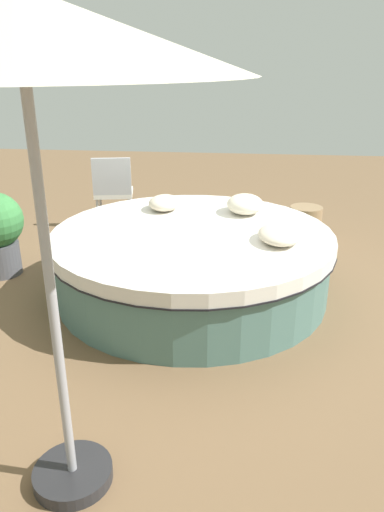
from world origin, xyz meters
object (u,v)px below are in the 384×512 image
Objects in this scene: round_bed at (192,261)px; patio_umbrella at (20,40)px; throw_pillow_1 at (245,204)px; patio_chair at (113,187)px; throw_pillow_0 at (280,234)px; side_table at (305,223)px; throw_pillow_2 at (164,203)px.

round_bed is 1.12× the size of patio_umbrella.
round_bed is at bearing -9.30° from patio_umbrella.
patio_chair reaches higher than throw_pillow_1.
throw_pillow_1 is at bearing 20.57° from throw_pillow_0.
side_table is (-0.27, -2.62, -0.34)m from patio_chair.
side_table is (1.05, -1.68, -0.51)m from throw_pillow_2.
throw_pillow_0 reaches higher than round_bed.
patio_umbrella is at bearing 157.90° from side_table.
patio_umbrella reaches higher than throw_pillow_2.
throw_pillow_0 is at bearing -28.67° from patio_umbrella.
throw_pillow_0 is 3.09m from patio_chair.
patio_chair is (2.22, 2.15, -0.16)m from throw_pillow_0.
throw_pillow_2 is (0.69, 0.38, 0.40)m from round_bed.
patio_umbrella is 4.96m from side_table.
throw_pillow_1 is 0.88m from throw_pillow_2.
throw_pillow_1 is 1.07× the size of side_table.
patio_umbrella is (-3.13, 0.02, 1.53)m from throw_pillow_2.
throw_pillow_1 is (0.86, 0.32, 0.03)m from throw_pillow_0.
throw_pillow_2 is 0.43× the size of patio_chair.
patio_umbrella reaches higher than round_bed.
throw_pillow_1 is 3.56m from patio_umbrella.
round_bed is 2.80× the size of patio_chair.
patio_umbrella is at bearing 163.77° from throw_pillow_1.
throw_pillow_0 is at bearing 166.28° from side_table.
throw_pillow_2 is (0.03, 0.88, -0.02)m from throw_pillow_1.
throw_pillow_0 is 1.15× the size of throw_pillow_1.
round_bed is 3.14m from patio_umbrella.
throw_pillow_2 is at bearing 122.06° from side_table.
throw_pillow_1 is at bearing -16.23° from patio_umbrella.
round_bed is at bearing -67.64° from patio_chair.
throw_pillow_2 reaches higher than round_bed.
patio_umbrella reaches higher than patio_chair.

